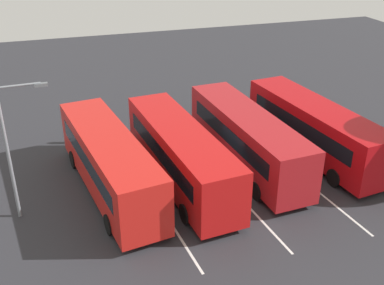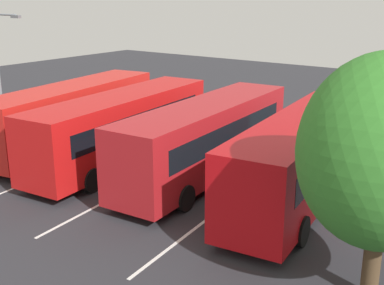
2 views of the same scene
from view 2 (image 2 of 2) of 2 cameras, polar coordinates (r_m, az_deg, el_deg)
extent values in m
plane|color=#2B2B30|center=(21.68, -3.51, -3.42)|extent=(69.36, 69.36, 0.00)
cube|color=#B70C11|center=(18.66, 12.44, -1.50)|extent=(10.81, 3.61, 2.80)
cube|color=black|center=(23.39, 16.44, 3.80)|extent=(0.36, 2.10, 1.18)
cube|color=black|center=(18.91, 9.14, -0.01)|extent=(8.86, 1.12, 0.90)
cube|color=black|center=(18.28, 15.99, -1.04)|extent=(8.86, 1.12, 0.90)
cube|color=black|center=(23.32, 16.55, 4.93)|extent=(0.32, 1.91, 0.32)
cube|color=black|center=(23.91, 16.08, -0.71)|extent=(0.36, 2.20, 0.36)
cylinder|color=black|center=(22.45, 12.09, -1.74)|extent=(1.00, 0.39, 0.97)
cylinder|color=black|center=(21.94, 17.74, -2.62)|extent=(1.00, 0.39, 0.97)
cylinder|color=black|center=(16.51, 4.78, -8.29)|extent=(1.00, 0.39, 0.97)
cylinder|color=black|center=(15.81, 12.38, -9.85)|extent=(1.00, 0.39, 0.97)
cube|color=#AD191E|center=(20.64, 1.64, 0.65)|extent=(10.74, 3.13, 2.80)
cube|color=black|center=(25.01, 7.82, 5.14)|extent=(0.27, 2.11, 1.18)
cube|color=black|center=(21.14, -1.07, 1.99)|extent=(8.89, 0.70, 0.90)
cube|color=black|center=(20.00, 4.53, 1.08)|extent=(8.89, 0.70, 0.90)
cube|color=black|center=(24.94, 7.89, 6.20)|extent=(0.23, 1.92, 0.32)
cube|color=black|center=(25.49, 7.68, 0.88)|extent=(0.25, 2.20, 0.36)
cylinder|color=black|center=(24.36, 3.38, 0.08)|extent=(0.99, 0.35, 0.97)
cylinder|color=black|center=(23.41, 8.25, -0.77)|extent=(0.99, 0.35, 0.97)
cylinder|color=black|center=(19.01, -6.59, -4.89)|extent=(0.99, 0.35, 0.97)
cylinder|color=black|center=(17.77, -0.81, -6.36)|extent=(0.99, 0.35, 0.97)
cube|color=red|center=(22.56, -7.99, 1.90)|extent=(10.78, 3.39, 2.80)
cube|color=black|center=(26.60, -0.98, 5.98)|extent=(0.32, 2.11, 1.18)
cube|color=black|center=(23.21, -10.29, 3.06)|extent=(8.87, 0.93, 0.90)
cube|color=black|center=(21.79, -5.62, 2.36)|extent=(8.87, 0.93, 0.90)
cube|color=black|center=(26.53, -0.96, 6.98)|extent=(0.28, 1.91, 0.32)
cube|color=black|center=(27.05, -0.93, 1.96)|extent=(0.31, 2.20, 0.36)
cylinder|color=black|center=(26.16, -5.23, 1.21)|extent=(0.99, 0.37, 0.97)
cylinder|color=black|center=(24.94, -0.99, 0.50)|extent=(0.99, 0.37, 0.97)
cylinder|color=black|center=(21.30, -15.95, -3.04)|extent=(0.99, 0.37, 0.97)
cylinder|color=black|center=(19.79, -11.37, -4.24)|extent=(0.99, 0.37, 0.97)
cube|color=red|center=(25.35, -13.53, 3.24)|extent=(10.84, 3.94, 2.80)
cube|color=#19232D|center=(29.28, -6.88, 6.86)|extent=(0.43, 2.10, 1.18)
cube|color=#19232D|center=(26.05, -15.53, 4.20)|extent=(8.82, 1.40, 0.90)
cube|color=#19232D|center=(24.54, -11.52, 3.74)|extent=(8.82, 1.40, 0.90)
cube|color=black|center=(29.22, -6.89, 7.77)|extent=(0.38, 1.91, 0.32)
cube|color=black|center=(29.69, -6.72, 3.19)|extent=(0.43, 2.19, 0.36)
cylinder|color=black|center=(28.88, -10.70, 2.47)|extent=(1.00, 0.42, 0.97)
cylinder|color=black|center=(27.57, -6.97, 1.96)|extent=(1.00, 0.42, 0.97)
cylinder|color=black|center=(24.15, -20.62, -1.15)|extent=(1.00, 0.42, 0.97)
cylinder|color=black|center=(22.56, -16.73, -2.00)|extent=(1.00, 0.42, 0.97)
cylinder|color=#232833|center=(30.42, -5.54, 3.25)|extent=(0.13, 0.13, 0.81)
cylinder|color=#232833|center=(30.50, -5.80, 3.28)|extent=(0.13, 0.13, 0.81)
cylinder|color=navy|center=(30.30, -5.71, 4.60)|extent=(0.38, 0.38, 0.64)
sphere|color=tan|center=(30.21, -5.73, 5.40)|extent=(0.22, 0.22, 0.22)
cylinder|color=gray|center=(27.10, -20.73, 13.51)|extent=(0.21, 1.83, 0.10)
cube|color=slate|center=(26.38, -19.48, 13.40)|extent=(0.23, 0.57, 0.14)
cylinder|color=#4C3823|center=(13.52, 19.89, -12.32)|extent=(0.44, 0.44, 2.23)
cube|color=silver|center=(19.53, 5.65, -5.79)|extent=(14.13, 1.40, 0.01)
cube|color=silver|center=(21.67, -3.51, -3.41)|extent=(14.13, 1.40, 0.01)
cube|color=silver|center=(24.30, -10.82, -1.43)|extent=(14.13, 1.40, 0.01)
camera|label=1|loc=(22.43, -71.86, 20.17)|focal=43.57mm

